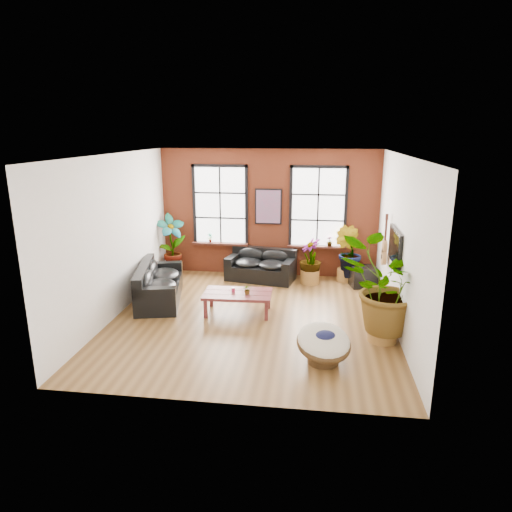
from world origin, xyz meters
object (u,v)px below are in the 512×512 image
(sofa_back, at_px, (261,266))
(sofa_left, at_px, (157,284))
(papasan_chair, at_px, (324,343))
(coffee_table, at_px, (238,295))

(sofa_back, distance_m, sofa_left, 2.99)
(sofa_left, bearing_deg, papasan_chair, -136.02)
(sofa_back, bearing_deg, papasan_chair, -59.11)
(coffee_table, bearing_deg, sofa_left, 163.34)
(papasan_chair, bearing_deg, sofa_back, 91.47)
(sofa_left, relative_size, papasan_chair, 1.95)
(coffee_table, bearing_deg, papasan_chair, -49.46)
(papasan_chair, bearing_deg, sofa_left, 128.16)
(coffee_table, relative_size, papasan_chair, 1.26)
(sofa_back, xyz_separation_m, sofa_left, (-2.28, -1.94, 0.02))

